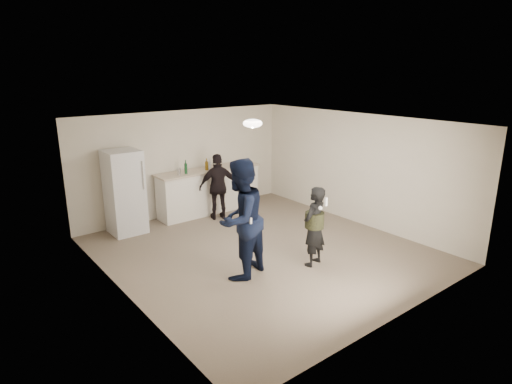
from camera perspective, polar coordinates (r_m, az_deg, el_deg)
floor at (r=8.43m, az=0.85°, el=-7.83°), size 6.00×6.00×0.00m
ceiling at (r=7.76m, az=0.92°, el=9.30°), size 6.00×6.00×0.00m
wall_back at (r=10.44m, az=-9.55°, el=3.87°), size 6.00×0.00×6.00m
wall_front at (r=6.10m, az=19.00°, el=-5.64°), size 6.00×0.00×6.00m
wall_left at (r=6.70m, az=-17.74°, el=-3.56°), size 0.00×6.00×6.00m
wall_right at (r=9.92m, az=13.35°, el=3.02°), size 0.00×6.00×6.00m
counter at (r=10.57m, az=-6.24°, el=0.10°), size 2.60×0.56×1.05m
counter_top at (r=10.44m, az=-6.33°, el=2.97°), size 2.68×0.64×0.04m
fridge at (r=9.50m, az=-17.13°, el=-0.02°), size 0.70×0.70×1.80m
fridge_handle at (r=9.16m, az=-14.85°, el=2.18°), size 0.02×0.02×0.60m
ceiling_dome at (r=8.00m, az=-0.45°, el=9.14°), size 0.36×0.36×0.16m
shaker at (r=9.89m, az=-10.25°, el=2.71°), size 0.08×0.08×0.17m
man at (r=7.10m, az=-2.11°, el=-3.66°), size 1.20×1.07×2.04m
woman at (r=7.67m, az=7.77°, el=-4.58°), size 0.60×0.47×1.46m
camo_shorts at (r=7.63m, az=7.81°, el=-3.73°), size 0.34×0.34×0.28m
spectator at (r=10.00m, az=-5.02°, el=0.70°), size 0.99×0.68×1.55m
remote_man at (r=6.87m, az=-0.73°, el=-4.05°), size 0.04×0.04×0.15m
nunchuk_man at (r=6.99m, az=-0.09°, el=-4.32°), size 0.07×0.07×0.07m
remote_woman at (r=7.34m, az=9.32°, el=-1.29°), size 0.04×0.04×0.15m
nunchuk_woman at (r=7.32m, az=8.58°, el=-2.13°), size 0.07×0.07×0.07m
bottle_cluster at (r=10.24m, az=-6.85°, el=3.45°), size 0.97×0.12×0.24m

